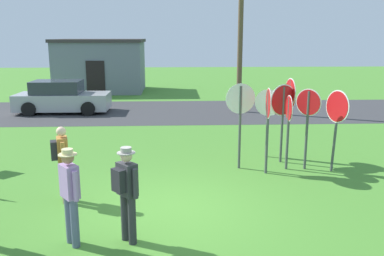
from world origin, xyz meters
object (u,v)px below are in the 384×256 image
object	(u,v)px
stop_sign_far_back	(268,115)
stop_sign_low_front	(337,116)
stop_sign_tallest	(288,120)
utility_pole	(241,16)
parked_car_on_street	(62,98)
person_near_signs	(126,188)
stop_sign_center_cluster	(240,111)
stop_sign_rear_right	(283,109)
stop_sign_leaning_left	(308,115)
stop_sign_rear_left	(290,104)
person_holding_notes	(70,192)
person_in_dark_shirt	(62,159)
stop_sign_nearest	(268,111)

from	to	relation	value
stop_sign_far_back	stop_sign_low_front	distance (m)	1.86
stop_sign_tallest	utility_pole	bearing A→B (deg)	89.56
parked_car_on_street	person_near_signs	bearing A→B (deg)	-70.98
stop_sign_center_cluster	stop_sign_rear_right	world-z (taller)	stop_sign_center_cluster
parked_car_on_street	stop_sign_leaning_left	xyz separation A→B (m)	(8.86, -8.98, 0.82)
person_near_signs	stop_sign_far_back	bearing A→B (deg)	47.86
utility_pole	stop_sign_rear_right	distance (m)	8.64
parked_car_on_street	person_near_signs	distance (m)	13.65
stop_sign_tallest	stop_sign_center_cluster	world-z (taller)	stop_sign_center_cluster
stop_sign_leaning_left	person_near_signs	bearing A→B (deg)	-138.44
stop_sign_leaning_left	parked_car_on_street	bearing A→B (deg)	134.62
stop_sign_far_back	stop_sign_rear_right	bearing A→B (deg)	56.13
stop_sign_rear_left	person_holding_notes	bearing A→B (deg)	-135.95
stop_sign_tallest	stop_sign_center_cluster	bearing A→B (deg)	173.63
stop_sign_tallest	person_holding_notes	distance (m)	6.29
stop_sign_rear_right	person_near_signs	bearing A→B (deg)	-130.55
stop_sign_rear_left	stop_sign_leaning_left	bearing A→B (deg)	-78.46
stop_sign_center_cluster	person_holding_notes	xyz separation A→B (m)	(-3.58, -4.12, -0.63)
stop_sign_rear_right	stop_sign_rear_left	bearing A→B (deg)	51.81
parked_car_on_street	stop_sign_far_back	xyz separation A→B (m)	(7.71, -9.28, 0.88)
stop_sign_far_back	person_in_dark_shirt	xyz separation A→B (m)	(-4.86, -1.70, -0.59)
stop_sign_rear_right	person_holding_notes	world-z (taller)	stop_sign_rear_right
utility_pole	stop_sign_rear_left	distance (m)	8.27
parked_car_on_street	person_holding_notes	distance (m)	13.41
stop_sign_tallest	person_near_signs	bearing A→B (deg)	-134.82
person_near_signs	stop_sign_tallest	bearing A→B (deg)	45.18
stop_sign_low_front	stop_sign_nearest	distance (m)	2.07
person_in_dark_shirt	person_holding_notes	world-z (taller)	person_holding_notes
stop_sign_tallest	stop_sign_rear_left	distance (m)	1.09
stop_sign_far_back	person_holding_notes	distance (m)	5.62
parked_car_on_street	stop_sign_leaning_left	bearing A→B (deg)	-45.38
stop_sign_tallest	person_near_signs	distance (m)	5.55
stop_sign_center_cluster	stop_sign_nearest	xyz separation A→B (m)	(1.00, 1.07, -0.22)
stop_sign_low_front	person_near_signs	size ratio (longest dim) A/B	1.27
parked_car_on_street	stop_sign_rear_right	bearing A→B (deg)	-44.83
stop_sign_far_back	person_holding_notes	size ratio (longest dim) A/B	1.31
utility_pole	person_in_dark_shirt	bearing A→B (deg)	-117.24
stop_sign_center_cluster	stop_sign_low_front	distance (m)	2.53
stop_sign_tallest	stop_sign_low_front	bearing A→B (deg)	-9.92
utility_pole	stop_sign_leaning_left	xyz separation A→B (m)	(0.44, -8.80, -2.96)
utility_pole	stop_sign_center_cluster	distance (m)	9.20
stop_sign_leaning_left	person_in_dark_shirt	world-z (taller)	stop_sign_leaning_left
parked_car_on_street	stop_sign_far_back	distance (m)	12.10
stop_sign_tallest	person_holding_notes	bearing A→B (deg)	-140.71
person_in_dark_shirt	stop_sign_leaning_left	bearing A→B (deg)	18.45
person_near_signs	stop_sign_rear_right	bearing A→B (deg)	49.45
stop_sign_leaning_left	stop_sign_nearest	xyz separation A→B (m)	(-0.79, 1.22, -0.11)
stop_sign_center_cluster	stop_sign_low_front	bearing A→B (deg)	-8.10
stop_sign_far_back	person_in_dark_shirt	distance (m)	5.18
parked_car_on_street	stop_sign_tallest	distance (m)	12.27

